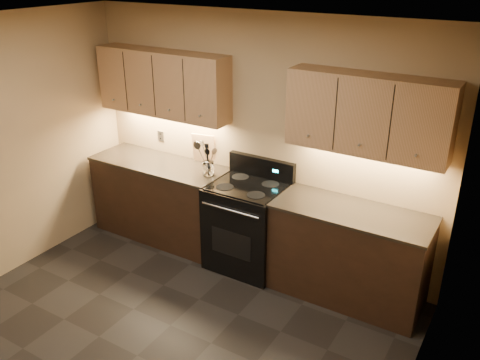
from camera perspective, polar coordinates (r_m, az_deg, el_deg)
name	(u,v)px	position (r m, az deg, el deg)	size (l,w,h in m)	color
floor	(137,356)	(4.57, -11.46, -18.76)	(4.00, 4.00, 0.00)	black
ceiling	(103,36)	(3.43, -15.08, 15.38)	(4.00, 4.00, 0.00)	silver
wall_back	(257,141)	(5.30, 1.95, 4.44)	(4.00, 0.04, 2.60)	tan
wall_right	(396,308)	(2.98, 17.06, -13.62)	(0.04, 4.00, 2.60)	tan
counter_left	(161,199)	(5.98, -8.81, -2.16)	(1.62, 0.62, 0.93)	black
counter_right	(348,254)	(4.98, 12.09, -8.14)	(1.46, 0.62, 0.93)	black
stove	(248,225)	(5.34, 0.89, -5.02)	(0.76, 0.68, 1.14)	black
upper_cab_left	(163,83)	(5.64, -8.69, 10.69)	(1.60, 0.30, 0.70)	tan
upper_cab_right	(368,115)	(4.57, 14.17, 7.13)	(1.44, 0.30, 0.70)	tan
outlet_plate	(161,136)	(6.06, -8.89, 4.89)	(0.09, 0.01, 0.12)	#B2B5BA
utensil_crock	(208,169)	(5.38, -3.57, 1.27)	(0.16, 0.16, 0.15)	white
cutting_board	(204,148)	(5.67, -4.06, 3.56)	(0.27, 0.02, 0.34)	tan
wooden_spoon	(206,160)	(5.35, -3.83, 2.30)	(0.06, 0.06, 0.30)	tan
black_spoon	(209,158)	(5.34, -3.52, 2.47)	(0.06, 0.06, 0.34)	black
black_turner	(208,159)	(5.32, -3.58, 2.38)	(0.08, 0.08, 0.34)	black
steel_spatula	(211,157)	(5.31, -3.24, 2.62)	(0.08, 0.08, 0.39)	silver
steel_skimmer	(210,159)	(5.29, -3.39, 2.41)	(0.09, 0.09, 0.36)	silver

